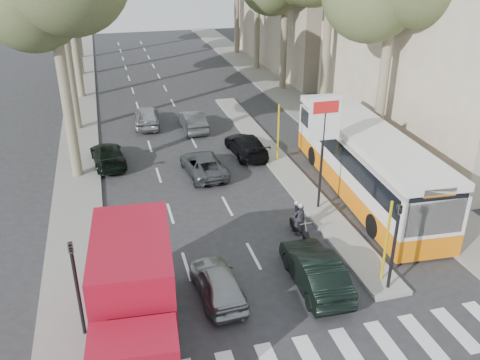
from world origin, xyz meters
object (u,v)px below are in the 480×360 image
(red_truck, at_px, (134,293))
(city_bus, at_px, (365,160))
(motorcycle, at_px, (298,219))
(dark_hatchback, at_px, (315,270))
(silver_hatchback, at_px, (217,282))

(red_truck, bearing_deg, city_bus, 37.05)
(motorcycle, bearing_deg, dark_hatchback, -105.64)
(dark_hatchback, distance_m, city_bus, 8.67)
(dark_hatchback, xyz_separation_m, motorcycle, (0.75, 3.68, 0.03))
(city_bus, bearing_deg, silver_hatchback, -141.39)
(silver_hatchback, height_order, red_truck, red_truck)
(silver_hatchback, xyz_separation_m, city_bus, (9.12, 6.32, 1.19))
(dark_hatchback, height_order, city_bus, city_bus)
(dark_hatchback, bearing_deg, city_bus, -127.48)
(dark_hatchback, bearing_deg, red_truck, 11.25)
(dark_hatchback, relative_size, red_truck, 0.65)
(city_bus, bearing_deg, dark_hatchback, -125.52)
(motorcycle, bearing_deg, city_bus, 27.94)
(silver_hatchback, xyz_separation_m, red_truck, (-2.98, -1.41, 1.20))
(dark_hatchback, xyz_separation_m, red_truck, (-6.63, -1.09, 1.11))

